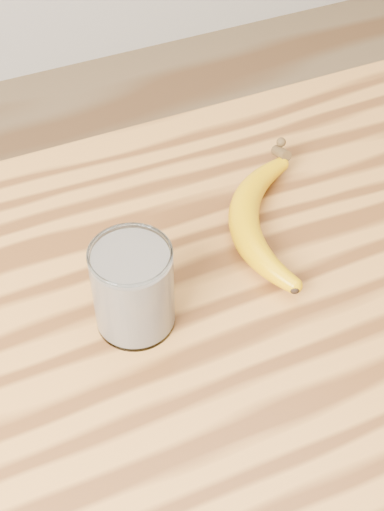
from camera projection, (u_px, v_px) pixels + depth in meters
name	position (u px, v px, depth m)	size (l,w,h in m)	color
table	(181.00, 418.00, 0.86)	(1.20, 0.80, 0.90)	#B27431
smoothie_glass	(133.00, 288.00, 0.76)	(0.09, 0.09, 0.11)	white
banana	(243.00, 219.00, 0.88)	(0.12, 0.32, 0.04)	#D39700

